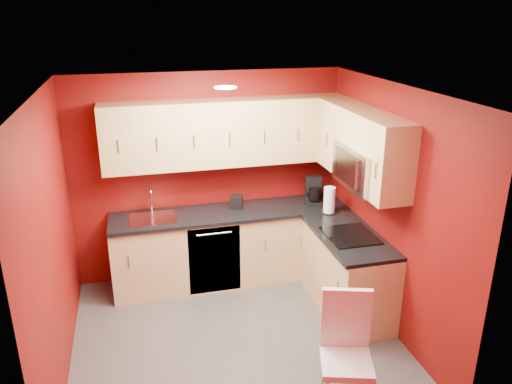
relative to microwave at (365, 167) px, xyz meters
name	(u,v)px	position (x,y,z in m)	size (l,w,h in m)	color
floor	(236,339)	(-1.39, -0.20, -1.66)	(3.20, 3.20, 0.00)	#4B4846
ceiling	(232,91)	(-1.39, -0.20, 0.84)	(3.20, 3.20, 0.00)	white
wall_back	(208,177)	(-1.39, 1.30, -0.41)	(3.20, 3.20, 0.00)	maroon
wall_front	(282,316)	(-1.39, -1.70, -0.41)	(3.20, 3.20, 0.00)	maroon
wall_left	(51,245)	(-2.99, -0.20, -0.41)	(3.00, 3.00, 0.00)	maroon
wall_right	(390,210)	(0.21, -0.20, -0.41)	(3.00, 3.00, 0.00)	maroon
base_cabinets_back	(231,247)	(-1.19, 1.00, -1.22)	(2.80, 0.60, 0.87)	#E5C282
base_cabinets_right	(347,273)	(-0.09, 0.05, -1.22)	(0.60, 1.30, 0.87)	#E5C282
countertop_back	(230,213)	(-1.19, 0.99, -0.77)	(2.80, 0.63, 0.04)	black
countertop_right	(349,236)	(-0.11, 0.04, -0.77)	(0.63, 1.27, 0.04)	black
upper_cabinets_back	(227,132)	(-1.19, 1.13, 0.17)	(2.80, 0.35, 0.75)	tan
upper_cabinets_right	(359,139)	(0.03, 0.24, 0.23)	(0.35, 1.55, 0.75)	tan
microwave	(365,167)	(0.00, 0.00, 0.00)	(0.42, 0.76, 0.42)	silver
cooktop	(350,235)	(-0.11, 0.00, -0.74)	(0.50, 0.55, 0.01)	black
sink	(153,215)	(-2.09, 1.00, -0.72)	(0.52, 0.42, 0.35)	silver
dishwasher_front	(215,260)	(-1.44, 0.71, -1.22)	(0.60, 0.02, 0.82)	black
downlight	(225,87)	(-1.39, 0.10, 0.82)	(0.20, 0.20, 0.01)	white
coffee_maker	(314,191)	(-0.15, 0.99, -0.59)	(0.19, 0.26, 0.32)	black
napkin_holder	(237,202)	(-1.10, 1.08, -0.68)	(0.14, 0.14, 0.15)	black
paper_towel	(329,200)	(-0.09, 0.65, -0.59)	(0.18, 0.18, 0.31)	white
dining_chair	(347,356)	(-0.72, -1.32, -1.15)	(0.41, 0.43, 1.02)	silver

